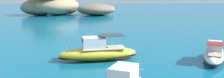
# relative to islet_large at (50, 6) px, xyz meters

# --- Properties ---
(islet_large) EXTENTS (29.00, 25.73, 9.46)m
(islet_large) POSITION_rel_islet_large_xyz_m (0.00, 0.00, 0.00)
(islet_large) COLOR #9E8966
(islet_large) RESTS_ON ground
(islet_small) EXTENTS (20.92, 20.68, 4.76)m
(islet_small) POSITION_rel_islet_large_xyz_m (19.29, -0.77, -1.51)
(islet_small) COLOR #756651
(islet_small) RESTS_ON ground
(motorboat_white) EXTENTS (6.27, 8.84, 2.70)m
(motorboat_white) POSITION_rel_islet_large_xyz_m (34.92, -72.94, -2.90)
(motorboat_white) COLOR white
(motorboat_white) RESTS_ON ground
(motorboat_yellow) EXTENTS (11.14, 4.59, 3.38)m
(motorboat_yellow) POSITION_rel_islet_large_xyz_m (19.29, -71.50, -2.68)
(motorboat_yellow) COLOR yellow
(motorboat_yellow) RESTS_ON ground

